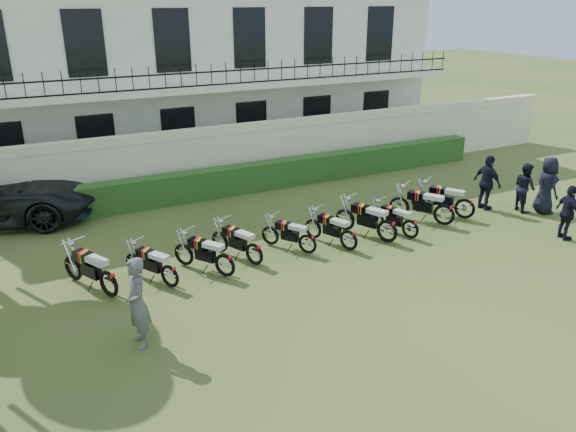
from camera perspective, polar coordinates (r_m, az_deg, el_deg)
name	(u,v)px	position (r m, az deg, el deg)	size (l,w,h in m)	color
ground	(353,274)	(14.40, 6.60, -5.87)	(100.00, 100.00, 0.00)	#324A1D
perimeter_wall	(235,155)	(20.68, -5.36, 6.18)	(30.00, 0.35, 2.30)	beige
hedge	(270,175)	(20.53, -1.87, 4.20)	(18.00, 0.60, 1.00)	#1C4217
building	(183,67)	(25.78, -10.57, 14.68)	(20.40, 9.60, 7.40)	white
motorcycle_0	(108,278)	(13.65, -17.82, -5.99)	(1.05, 1.88, 1.12)	black
motorcycle_1	(169,271)	(13.75, -11.96, -5.47)	(0.98, 1.61, 0.98)	black
motorcycle_2	(225,260)	(14.02, -6.44, -4.45)	(1.14, 1.63, 1.04)	black
motorcycle_3	(254,249)	(14.56, -3.45, -3.36)	(0.90, 1.75, 1.02)	black
motorcycle_4	(308,239)	(15.18, 2.01, -2.39)	(1.03, 1.50, 0.95)	black
motorcycle_5	(349,235)	(15.46, 6.21, -1.97)	(0.84, 1.74, 1.01)	black
motorcycle_6	(387,226)	(16.09, 10.07, -0.99)	(1.01, 1.94, 1.14)	black
motorcycle_7	(411,225)	(16.52, 12.35, -0.87)	(0.76, 1.69, 0.96)	black
motorcycle_8	(445,210)	(17.68, 15.62, 0.61)	(1.23, 1.80, 1.14)	black
motorcycle_9	(465,204)	(18.41, 17.56, 1.18)	(1.24, 1.75, 1.12)	black
inspector	(137,303)	(11.52, -15.07, -8.53)	(0.69, 0.46, 1.90)	#5D5D62
officer_2	(568,213)	(17.89, 26.57, 0.30)	(0.95, 0.40, 1.62)	black
officer_3	(547,185)	(19.83, 24.82, 2.86)	(0.90, 0.59, 1.85)	black
officer_4	(525,187)	(19.78, 22.90, 2.72)	(0.78, 0.61, 1.60)	black
officer_5	(487,183)	(19.41, 19.58, 3.20)	(1.07, 0.44, 1.82)	black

